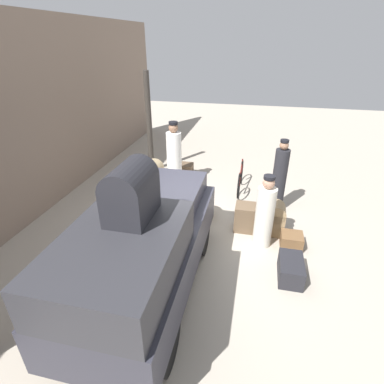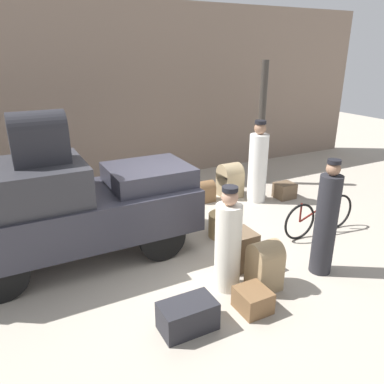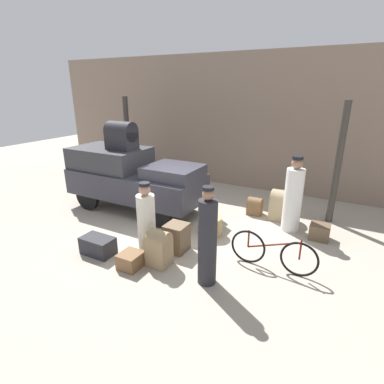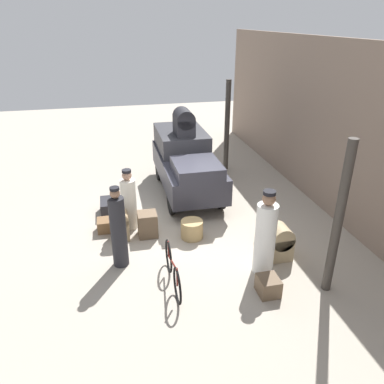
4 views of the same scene
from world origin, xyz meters
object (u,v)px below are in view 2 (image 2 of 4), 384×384
object	(u,v)px
suitcase_small_leather	(188,316)
trunk_wicker_pale	(230,180)
conductor_in_dark_uniform	(326,222)
porter_carrying_trunk	(258,165)
truck	(66,206)
trunk_large_brown	(265,264)
trunk_on_truck_roof	(38,138)
trunk_umber_medium	(285,191)
trunk_barrel_dark	(205,191)
porter_with_bicycle	(228,244)
suitcase_tan_flat	(253,300)
suitcase_black_upright	(240,249)
bicycle	(320,216)
wicker_basket	(223,225)

from	to	relation	value
suitcase_small_leather	trunk_wicker_pale	size ratio (longest dim) A/B	0.87
conductor_in_dark_uniform	porter_carrying_trunk	size ratio (longest dim) A/B	0.98
truck	trunk_large_brown	xyz separation A→B (m)	(2.37, -2.13, -0.58)
porter_carrying_trunk	trunk_on_truck_roof	size ratio (longest dim) A/B	2.37
trunk_on_truck_roof	trunk_large_brown	bearing A→B (deg)	-38.99
suitcase_small_leather	trunk_umber_medium	xyz separation A→B (m)	(4.10, 2.97, -0.01)
trunk_barrel_dark	trunk_wicker_pale	size ratio (longest dim) A/B	0.60
trunk_wicker_pale	trunk_on_truck_roof	world-z (taller)	trunk_on_truck_roof
truck	porter_with_bicycle	world-z (taller)	truck
porter_carrying_trunk	suitcase_tan_flat	xyz separation A→B (m)	(-2.44, -3.22, -0.70)
suitcase_small_leather	trunk_on_truck_roof	size ratio (longest dim) A/B	0.90
conductor_in_dark_uniform	trunk_wicker_pale	xyz separation A→B (m)	(0.52, 3.47, -0.45)
porter_with_bicycle	suitcase_black_upright	distance (m)	0.76
porter_carrying_trunk	suitcase_tan_flat	bearing A→B (deg)	-127.16
bicycle	porter_with_bicycle	distance (m)	2.62
porter_with_bicycle	trunk_umber_medium	bearing A→B (deg)	37.41
truck	suitcase_black_upright	xyz separation A→B (m)	(2.39, -1.47, -0.67)
trunk_umber_medium	trunk_on_truck_roof	distance (m)	5.71
porter_carrying_trunk	trunk_wicker_pale	bearing A→B (deg)	126.25
conductor_in_dark_uniform	suitcase_black_upright	distance (m)	1.40
trunk_wicker_pale	bicycle	bearing A→B (deg)	-80.29
suitcase_small_leather	suitcase_tan_flat	bearing A→B (deg)	-4.81
trunk_umber_medium	trunk_wicker_pale	size ratio (longest dim) A/B	0.54
trunk_umber_medium	trunk_large_brown	bearing A→B (deg)	-135.04
trunk_wicker_pale	porter_with_bicycle	bearing A→B (deg)	-123.51
wicker_basket	trunk_on_truck_roof	xyz separation A→B (m)	(-2.98, 0.43, 1.90)
porter_with_bicycle	suitcase_small_leather	size ratio (longest dim) A/B	2.24
bicycle	trunk_large_brown	world-z (taller)	trunk_large_brown
trunk_large_brown	suitcase_black_upright	distance (m)	0.66
trunk_large_brown	suitcase_black_upright	xyz separation A→B (m)	(0.01, 0.66, -0.09)
truck	trunk_large_brown	distance (m)	3.24
trunk_umber_medium	trunk_wicker_pale	bearing A→B (deg)	147.10
trunk_umber_medium	trunk_wicker_pale	world-z (taller)	trunk_wicker_pale
conductor_in_dark_uniform	suitcase_small_leather	world-z (taller)	conductor_in_dark_uniform
porter_with_bicycle	trunk_barrel_dark	bearing A→B (deg)	65.90
wicker_basket	suitcase_black_upright	size ratio (longest dim) A/B	0.89
conductor_in_dark_uniform	porter_with_bicycle	xyz separation A→B (m)	(-1.56, 0.32, -0.13)
porter_with_bicycle	truck	bearing A→B (deg)	135.44
suitcase_tan_flat	conductor_in_dark_uniform	bearing A→B (deg)	10.75
trunk_wicker_pale	suitcase_tan_flat	bearing A→B (deg)	-118.64
truck	porter_carrying_trunk	xyz separation A→B (m)	(4.37, 0.75, -0.12)
truck	bicycle	distance (m)	4.60
bicycle	trunk_barrel_dark	world-z (taller)	bicycle
trunk_barrel_dark	trunk_umber_medium	xyz separation A→B (m)	(1.78, -0.70, -0.06)
trunk_wicker_pale	trunk_large_brown	world-z (taller)	trunk_wicker_pale
wicker_basket	trunk_large_brown	xyz separation A→B (m)	(-0.35, -1.70, 0.17)
wicker_basket	trunk_umber_medium	distance (m)	2.56
wicker_basket	porter_with_bicycle	distance (m)	1.73
wicker_basket	suitcase_black_upright	world-z (taller)	suitcase_black_upright
wicker_basket	porter_with_bicycle	bearing A→B (deg)	-119.86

